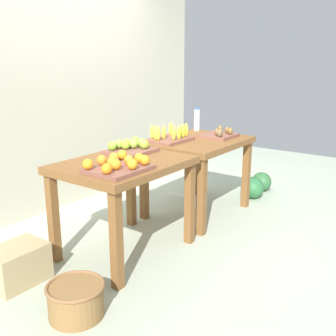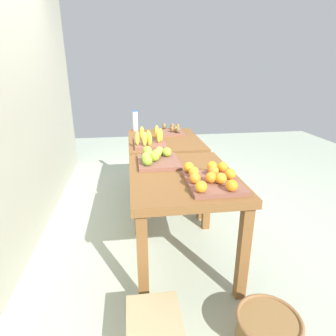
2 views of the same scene
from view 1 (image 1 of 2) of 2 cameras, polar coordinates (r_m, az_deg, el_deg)
The scene contains 12 objects.
ground_plane at distance 3.89m, azimuth -0.39°, elevation -8.70°, with size 8.00×8.00×0.00m, color #A6B29D.
back_wall at distance 4.49m, azimuth -14.78°, elevation 13.77°, with size 4.40×0.12×3.00m, color #BCB9A2.
display_table_left at distance 3.25m, azimuth -6.33°, elevation -1.04°, with size 1.04×0.80×0.79m.
display_table_right at distance 4.12m, azimuth 4.27°, elevation 2.47°, with size 1.04×0.80×0.79m.
orange_bin at distance 2.94m, azimuth -7.03°, elevation 0.42°, with size 0.47×0.36×0.11m.
apple_bin at distance 3.52m, azimuth -5.42°, elevation 2.96°, with size 0.41×0.34×0.11m.
banana_crate at distance 3.97m, azimuth 0.22°, elevation 4.50°, with size 0.44×0.32×0.17m.
kiwi_bin at distance 4.23m, azimuth 7.35°, elevation 4.76°, with size 0.36×0.32×0.10m.
water_bottle at distance 4.61m, azimuth 4.15°, elevation 6.89°, with size 0.06×0.06×0.26m.
watermelon_pile at distance 4.91m, azimuth 12.57°, elevation -2.37°, with size 0.68×0.38×0.25m.
wicker_basket at distance 2.71m, azimuth -13.01°, elevation -17.79°, with size 0.37×0.37×0.22m.
cardboard_produce_box at distance 3.17m, azimuth -20.73°, elevation -12.78°, with size 0.40×0.30×0.28m, color tan.
Camera 1 is at (-2.84, -2.13, 1.57)m, focal length 42.68 mm.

